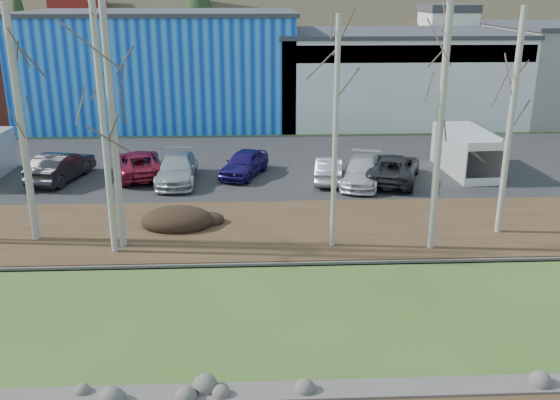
{
  "coord_description": "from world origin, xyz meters",
  "views": [
    {
      "loc": [
        0.87,
        -10.52,
        9.94
      ],
      "look_at": [
        1.87,
        11.26,
        2.5
      ],
      "focal_mm": 40.0,
      "sensor_mm": 36.0,
      "label": 1
    }
  ],
  "objects_px": {
    "car_1": "(61,166)",
    "car_3": "(177,169)",
    "car_7": "(362,172)",
    "car_2": "(139,163)",
    "car_6": "(394,168)",
    "car_4": "(244,163)",
    "car_5": "(329,169)",
    "van_white": "(468,153)"
  },
  "relations": [
    {
      "from": "car_1",
      "to": "car_3",
      "type": "xyz_separation_m",
      "value": [
        6.21,
        -0.58,
        -0.06
      ]
    },
    {
      "from": "car_3",
      "to": "car_7",
      "type": "distance_m",
      "value": 9.76
    },
    {
      "from": "car_2",
      "to": "car_6",
      "type": "distance_m",
      "value": 13.77
    },
    {
      "from": "car_1",
      "to": "car_4",
      "type": "distance_m",
      "value": 9.78
    },
    {
      "from": "car_4",
      "to": "car_7",
      "type": "relative_size",
      "value": 0.88
    },
    {
      "from": "car_1",
      "to": "car_6",
      "type": "distance_m",
      "value": 17.73
    },
    {
      "from": "car_3",
      "to": "car_1",
      "type": "bearing_deg",
      "value": 173.46
    },
    {
      "from": "car_3",
      "to": "car_6",
      "type": "bearing_deg",
      "value": -3.14
    },
    {
      "from": "car_1",
      "to": "car_5",
      "type": "relative_size",
      "value": 1.19
    },
    {
      "from": "car_1",
      "to": "car_7",
      "type": "bearing_deg",
      "value": -171.29
    },
    {
      "from": "car_4",
      "to": "car_5",
      "type": "height_order",
      "value": "car_4"
    },
    {
      "from": "car_1",
      "to": "car_3",
      "type": "height_order",
      "value": "car_1"
    },
    {
      "from": "car_6",
      "to": "car_1",
      "type": "bearing_deg",
      "value": 15.58
    },
    {
      "from": "car_4",
      "to": "car_5",
      "type": "xyz_separation_m",
      "value": [
        4.51,
        -1.16,
        -0.05
      ]
    },
    {
      "from": "car_3",
      "to": "car_6",
      "type": "xyz_separation_m",
      "value": [
        11.5,
        -0.39,
        0.01
      ]
    },
    {
      "from": "car_3",
      "to": "car_5",
      "type": "distance_m",
      "value": 8.07
    },
    {
      "from": "car_3",
      "to": "van_white",
      "type": "relative_size",
      "value": 0.91
    },
    {
      "from": "car_1",
      "to": "car_4",
      "type": "xyz_separation_m",
      "value": [
        9.77,
        0.43,
        -0.08
      ]
    },
    {
      "from": "car_3",
      "to": "car_5",
      "type": "height_order",
      "value": "car_3"
    },
    {
      "from": "car_2",
      "to": "car_5",
      "type": "xyz_separation_m",
      "value": [
        10.25,
        -1.38,
        -0.06
      ]
    },
    {
      "from": "car_5",
      "to": "car_6",
      "type": "bearing_deg",
      "value": -175.92
    },
    {
      "from": "car_1",
      "to": "van_white",
      "type": "distance_m",
      "value": 22.14
    },
    {
      "from": "car_4",
      "to": "car_6",
      "type": "xyz_separation_m",
      "value": [
        7.94,
        -1.4,
        0.03
      ]
    },
    {
      "from": "car_6",
      "to": "car_7",
      "type": "xyz_separation_m",
      "value": [
        -1.78,
        -0.43,
        -0.05
      ]
    },
    {
      "from": "car_5",
      "to": "car_7",
      "type": "height_order",
      "value": "car_7"
    },
    {
      "from": "car_1",
      "to": "car_5",
      "type": "bearing_deg",
      "value": -169.21
    },
    {
      "from": "car_7",
      "to": "car_6",
      "type": "bearing_deg",
      "value": 29.19
    },
    {
      "from": "car_1",
      "to": "car_7",
      "type": "relative_size",
      "value": 1.0
    },
    {
      "from": "van_white",
      "to": "car_6",
      "type": "bearing_deg",
      "value": -166.64
    },
    {
      "from": "car_2",
      "to": "car_7",
      "type": "bearing_deg",
      "value": 155.48
    },
    {
      "from": "car_3",
      "to": "van_white",
      "type": "height_order",
      "value": "van_white"
    },
    {
      "from": "car_1",
      "to": "car_5",
      "type": "height_order",
      "value": "car_1"
    },
    {
      "from": "car_7",
      "to": "van_white",
      "type": "distance_m",
      "value": 6.47
    },
    {
      "from": "car_1",
      "to": "van_white",
      "type": "xyz_separation_m",
      "value": [
        22.14,
        0.36,
        0.39
      ]
    },
    {
      "from": "car_3",
      "to": "car_7",
      "type": "bearing_deg",
      "value": -6.04
    },
    {
      "from": "car_3",
      "to": "car_2",
      "type": "bearing_deg",
      "value": 149.51
    },
    {
      "from": "car_5",
      "to": "van_white",
      "type": "xyz_separation_m",
      "value": [
        7.86,
        1.1,
        0.51
      ]
    },
    {
      "from": "car_1",
      "to": "van_white",
      "type": "relative_size",
      "value": 0.87
    },
    {
      "from": "car_4",
      "to": "car_2",
      "type": "bearing_deg",
      "value": -160.68
    },
    {
      "from": "car_1",
      "to": "car_2",
      "type": "relative_size",
      "value": 0.93
    },
    {
      "from": "car_7",
      "to": "car_5",
      "type": "bearing_deg",
      "value": 173.51
    },
    {
      "from": "car_2",
      "to": "car_4",
      "type": "bearing_deg",
      "value": 163.09
    }
  ]
}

